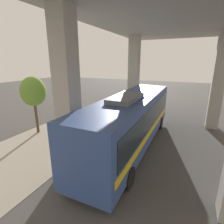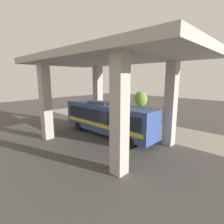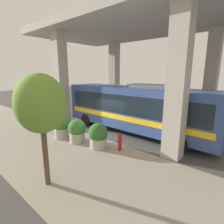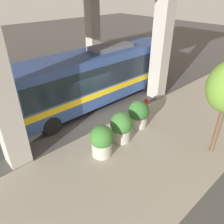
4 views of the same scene
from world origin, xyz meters
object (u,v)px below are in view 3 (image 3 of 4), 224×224
at_px(fire_hydrant, 120,142).
at_px(planter_middle, 61,127).
at_px(planter_front, 98,136).
at_px(street_tree_near, 41,104).
at_px(bus, 135,107).
at_px(planter_back, 77,131).

distance_m(fire_hydrant, planter_middle, 4.37).
bearing_deg(planter_middle, fire_hydrant, -76.82).
bearing_deg(planter_front, street_tree_near, -166.05).
height_order(planter_front, street_tree_near, street_tree_near).
bearing_deg(bus, planter_back, 156.14).
distance_m(planter_middle, planter_back, 1.44).
relative_size(planter_middle, street_tree_near, 0.35).
bearing_deg(street_tree_near, fire_hydrant, -3.83).
height_order(bus, street_tree_near, street_tree_near).
relative_size(planter_middle, planter_back, 1.01).
height_order(fire_hydrant, street_tree_near, street_tree_near).
bearing_deg(fire_hydrant, bus, 19.18).
height_order(planter_front, planter_back, planter_back).
relative_size(fire_hydrant, planter_middle, 0.70).
bearing_deg(bus, planter_front, 177.73).
bearing_deg(street_tree_near, bus, 6.14).
bearing_deg(fire_hydrant, planter_middle, 103.18).
xyz_separation_m(planter_middle, street_tree_near, (-3.31, -3.96, 2.46)).
xyz_separation_m(fire_hydrant, planter_front, (-0.51, 1.23, 0.21)).
xyz_separation_m(planter_front, planter_middle, (-0.49, 3.02, 0.04)).
distance_m(bus, planter_front, 3.83).
distance_m(planter_front, street_tree_near, 4.64).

